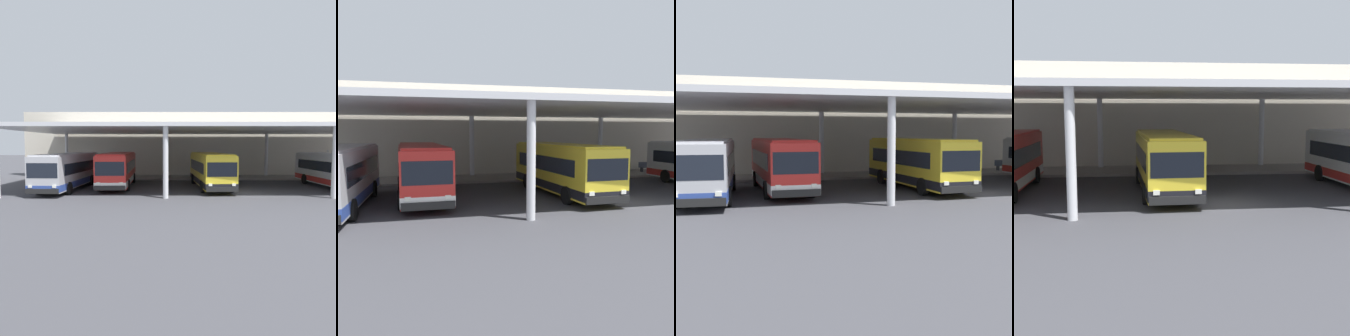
% 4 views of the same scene
% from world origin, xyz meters
% --- Properties ---
extents(ground_plane, '(200.00, 200.00, 0.00)m').
position_xyz_m(ground_plane, '(0.00, 0.00, 0.00)').
color(ground_plane, '#3D3D42').
extents(platform_kerb, '(42.00, 4.50, 0.18)m').
position_xyz_m(platform_kerb, '(0.00, 11.75, 0.09)').
color(platform_kerb, gray).
rests_on(platform_kerb, ground).
extents(station_building_facade, '(48.00, 1.60, 8.03)m').
position_xyz_m(station_building_facade, '(0.00, 15.00, 4.02)').
color(station_building_facade, beige).
rests_on(station_building_facade, ground).
extents(canopy_shelter, '(40.00, 17.00, 5.55)m').
position_xyz_m(canopy_shelter, '(0.00, 5.50, 5.31)').
color(canopy_shelter, silver).
rests_on(canopy_shelter, ground).
extents(bus_nearest_bay, '(3.09, 10.64, 3.17)m').
position_xyz_m(bus_nearest_bay, '(-14.88, 2.52, 1.66)').
color(bus_nearest_bay, '#B7B7BC').
rests_on(bus_nearest_bay, ground).
extents(bus_second_bay, '(2.94, 10.60, 3.17)m').
position_xyz_m(bus_second_bay, '(-10.71, 4.30, 1.66)').
color(bus_second_bay, red).
rests_on(bus_second_bay, ground).
extents(bus_middle_bay, '(3.02, 10.62, 3.17)m').
position_xyz_m(bus_middle_bay, '(-2.10, 3.52, 1.66)').
color(bus_middle_bay, yellow).
rests_on(bus_middle_bay, ground).
extents(bus_far_bay, '(2.77, 10.54, 3.17)m').
position_xyz_m(bus_far_bay, '(9.08, 3.38, 1.66)').
color(bus_far_bay, white).
rests_on(bus_far_bay, ground).
extents(bench_waiting, '(1.80, 0.45, 0.92)m').
position_xyz_m(bench_waiting, '(10.28, 11.82, 0.66)').
color(bench_waiting, '#383D47').
rests_on(bench_waiting, platform_kerb).
extents(banner_sign, '(0.70, 0.12, 3.20)m').
position_xyz_m(banner_sign, '(12.49, 10.94, 1.98)').
color(banner_sign, '#B2B2B7').
rests_on(banner_sign, platform_kerb).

